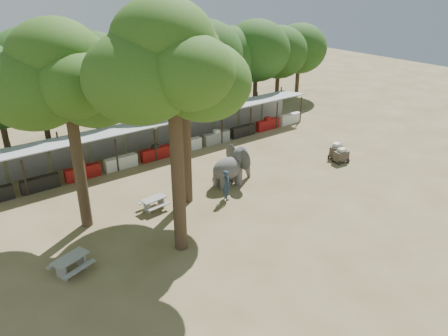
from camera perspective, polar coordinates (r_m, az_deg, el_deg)
ground at (r=24.60m, az=8.99°, el=-7.51°), size 100.00×100.00×0.00m
vendor_stalls at (r=34.06m, az=-7.67°, el=4.04°), size 28.00×2.99×2.80m
yard_tree_left at (r=22.76m, az=-20.46°, el=11.04°), size 7.10×6.90×11.02m
yard_tree_center at (r=19.19m, az=-7.38°, el=13.20°), size 7.10×6.90×12.04m
yard_tree_back at (r=24.20m, az=-5.92°, el=13.93°), size 7.10×6.90×11.36m
backdrop_trees at (r=37.33m, az=-12.10°, el=12.43°), size 46.46×5.95×8.33m
elephant at (r=28.49m, az=1.08°, el=0.20°), size 3.18×2.45×2.44m
handler at (r=26.60m, az=0.32°, el=-2.23°), size 0.61×0.78×1.93m
picnic_table_near at (r=21.82m, az=-19.37°, el=-11.58°), size 2.07×1.97×0.84m
picnic_table_far at (r=26.01m, az=-9.15°, el=-4.42°), size 1.59×1.46×0.73m
cart_front at (r=33.09m, az=15.07°, el=1.58°), size 1.21×0.88×1.10m
cart_back at (r=33.86m, az=14.40°, el=2.24°), size 1.39×1.15×1.16m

